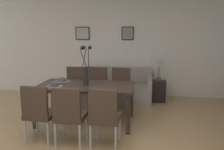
% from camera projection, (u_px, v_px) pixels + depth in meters
% --- Properties ---
extents(ground_plane, '(9.00, 9.00, 0.00)m').
position_uv_depth(ground_plane, '(80.00, 148.00, 3.56)').
color(ground_plane, tan).
extents(back_wall_panel, '(9.00, 0.10, 2.60)m').
position_uv_depth(back_wall_panel, '(111.00, 48.00, 6.49)').
color(back_wall_panel, silver).
rests_on(back_wall_panel, ground).
extents(dining_table, '(1.80, 0.99, 0.74)m').
position_uv_depth(dining_table, '(86.00, 89.00, 4.48)').
color(dining_table, '#33261E').
rests_on(dining_table, ground).
extents(dining_chair_near_left, '(0.46, 0.46, 0.92)m').
position_uv_depth(dining_chair_near_left, '(39.00, 110.00, 3.71)').
color(dining_chair_near_left, '#3D2D23').
rests_on(dining_chair_near_left, ground).
extents(dining_chair_near_right, '(0.45, 0.45, 0.92)m').
position_uv_depth(dining_chair_near_right, '(74.00, 85.00, 5.48)').
color(dining_chair_near_right, '#3D2D23').
rests_on(dining_chair_near_right, ground).
extents(dining_chair_far_left, '(0.44, 0.44, 0.92)m').
position_uv_depth(dining_chair_far_left, '(69.00, 113.00, 3.60)').
color(dining_chair_far_left, '#3D2D23').
rests_on(dining_chair_far_left, ground).
extents(dining_chair_far_right, '(0.45, 0.45, 0.92)m').
position_uv_depth(dining_chair_far_right, '(97.00, 86.00, 5.40)').
color(dining_chair_far_right, '#3D2D23').
rests_on(dining_chair_far_right, ground).
extents(dining_chair_mid_left, '(0.46, 0.46, 0.92)m').
position_uv_depth(dining_chair_mid_left, '(104.00, 114.00, 3.54)').
color(dining_chair_mid_left, '#3D2D23').
rests_on(dining_chair_mid_left, ground).
extents(dining_chair_mid_right, '(0.45, 0.45, 0.92)m').
position_uv_depth(dining_chair_mid_right, '(120.00, 87.00, 5.33)').
color(dining_chair_mid_right, '#3D2D23').
rests_on(dining_chair_mid_right, ground).
extents(centerpiece_vase, '(0.21, 0.23, 0.73)m').
position_uv_depth(centerpiece_vase, '(86.00, 70.00, 4.42)').
color(centerpiece_vase, '#232326').
rests_on(centerpiece_vase, dining_table).
extents(placemat_near_left, '(0.32, 0.32, 0.01)m').
position_uv_depth(placemat_near_left, '(54.00, 86.00, 4.32)').
color(placemat_near_left, '#7F705B').
rests_on(placemat_near_left, dining_table).
extents(bowl_near_left, '(0.17, 0.17, 0.07)m').
position_uv_depth(bowl_near_left, '(54.00, 84.00, 4.32)').
color(bowl_near_left, '#475166').
rests_on(bowl_near_left, dining_table).
extents(placemat_near_right, '(0.32, 0.32, 0.01)m').
position_uv_depth(placemat_near_right, '(62.00, 81.00, 4.76)').
color(placemat_near_right, '#7F705B').
rests_on(placemat_near_right, dining_table).
extents(bowl_near_right, '(0.17, 0.17, 0.07)m').
position_uv_depth(bowl_near_right, '(62.00, 80.00, 4.75)').
color(bowl_near_right, '#475166').
rests_on(bowl_near_right, dining_table).
extents(sofa, '(1.81, 0.84, 0.80)m').
position_uv_depth(sofa, '(116.00, 89.00, 6.10)').
color(sofa, gray).
rests_on(sofa, ground).
extents(side_table, '(0.36, 0.36, 0.52)m').
position_uv_depth(side_table, '(158.00, 91.00, 5.95)').
color(side_table, black).
rests_on(side_table, ground).
extents(table_lamp, '(0.22, 0.22, 0.51)m').
position_uv_depth(table_lamp, '(159.00, 66.00, 5.83)').
color(table_lamp, '#4C4C51').
rests_on(table_lamp, side_table).
extents(framed_picture_left, '(0.39, 0.03, 0.35)m').
position_uv_depth(framed_picture_left, '(83.00, 33.00, 6.46)').
color(framed_picture_left, black).
extents(framed_picture_center, '(0.32, 0.03, 0.36)m').
position_uv_depth(framed_picture_center, '(128.00, 33.00, 6.29)').
color(framed_picture_center, black).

